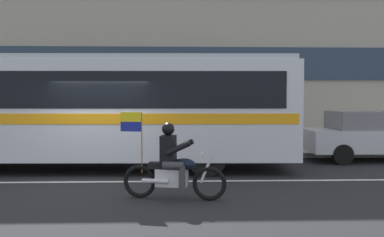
% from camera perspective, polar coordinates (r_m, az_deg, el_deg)
% --- Properties ---
extents(ground_plane, '(60.00, 60.00, 0.00)m').
position_cam_1_polar(ground_plane, '(10.92, -12.87, -8.08)').
color(ground_plane, black).
extents(sidewalk_curb, '(28.00, 3.80, 0.15)m').
position_cam_1_polar(sidewalk_curb, '(15.88, -9.39, -4.37)').
color(sidewalk_curb, '#B7B2A8').
rests_on(sidewalk_curb, ground_plane).
extents(lane_center_stripe, '(26.60, 0.14, 0.01)m').
position_cam_1_polar(lane_center_stripe, '(10.34, -13.50, -8.68)').
color(lane_center_stripe, silver).
rests_on(lane_center_stripe, ground_plane).
extents(office_building_facade, '(28.00, 0.89, 10.23)m').
position_cam_1_polar(office_building_facade, '(18.29, -8.58, 12.45)').
color(office_building_facade, gray).
rests_on(office_building_facade, ground_plane).
extents(transit_bus, '(11.28, 2.90, 3.22)m').
position_cam_1_polar(transit_bus, '(11.95, -13.23, 1.94)').
color(transit_bus, silver).
rests_on(transit_bus, ground_plane).
extents(motorcycle_with_rider, '(2.16, 0.72, 1.78)m').
position_cam_1_polar(motorcycle_with_rider, '(8.27, -2.73, -6.82)').
color(motorcycle_with_rider, black).
rests_on(motorcycle_with_rider, ground_plane).
extents(parked_sedan_curbside, '(4.66, 1.90, 1.64)m').
position_cam_1_polar(parked_sedan_curbside, '(14.67, 24.23, -2.13)').
color(parked_sedan_curbside, silver).
rests_on(parked_sedan_curbside, ground_plane).
extents(fire_hydrant, '(0.22, 0.30, 0.75)m').
position_cam_1_polar(fire_hydrant, '(15.37, -23.84, -3.15)').
color(fire_hydrant, gold).
rests_on(fire_hydrant, sidewalk_curb).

